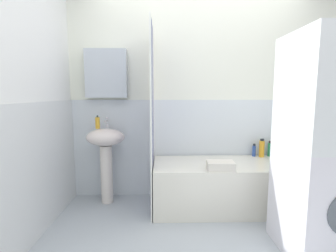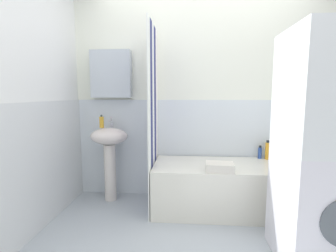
# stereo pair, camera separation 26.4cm
# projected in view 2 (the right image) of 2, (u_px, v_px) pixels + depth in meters

# --- Properties ---
(wall_back_tiled) EXTENTS (3.60, 0.18, 2.40)m
(wall_back_tiled) POSITION_uv_depth(u_px,v_px,m) (197.00, 105.00, 3.05)
(wall_back_tiled) COLOR white
(wall_back_tiled) RESTS_ON ground_plane
(wall_left_tiled) EXTENTS (0.07, 1.81, 2.40)m
(wall_left_tiled) POSITION_uv_depth(u_px,v_px,m) (33.00, 111.00, 2.26)
(wall_left_tiled) COLOR white
(wall_left_tiled) RESTS_ON ground_plane
(sink) EXTENTS (0.44, 0.34, 0.88)m
(sink) POSITION_uv_depth(u_px,v_px,m) (109.00, 147.00, 2.96)
(sink) COLOR silver
(sink) RESTS_ON ground_plane
(faucet) EXTENTS (0.03, 0.12, 0.12)m
(faucet) POSITION_uv_depth(u_px,v_px,m) (111.00, 122.00, 3.01)
(faucet) COLOR silver
(faucet) RESTS_ON sink
(soap_dispenser) EXTENTS (0.05, 0.05, 0.15)m
(soap_dispenser) POSITION_uv_depth(u_px,v_px,m) (102.00, 122.00, 2.93)
(soap_dispenser) COLOR gold
(soap_dispenser) RESTS_ON sink
(bathtub) EXTENTS (1.64, 0.70, 0.51)m
(bathtub) POSITION_uv_depth(u_px,v_px,m) (229.00, 187.00, 2.74)
(bathtub) COLOR silver
(bathtub) RESTS_ON ground_plane
(shower_curtain) EXTENTS (0.01, 0.70, 2.00)m
(shower_curtain) POSITION_uv_depth(u_px,v_px,m) (153.00, 119.00, 2.72)
(shower_curtain) COLOR white
(shower_curtain) RESTS_ON ground_plane
(conditioner_bottle) EXTENTS (0.06, 0.06, 0.21)m
(conditioner_bottle) POSITION_uv_depth(u_px,v_px,m) (289.00, 151.00, 2.91)
(conditioner_bottle) COLOR #292736
(conditioner_bottle) RESTS_ON bathtub
(shampoo_bottle) EXTENTS (0.06, 0.06, 0.19)m
(shampoo_bottle) POSITION_uv_depth(u_px,v_px,m) (277.00, 151.00, 2.94)
(shampoo_bottle) COLOR #247C4E
(shampoo_bottle) RESTS_ON bathtub
(lotion_bottle) EXTENTS (0.06, 0.06, 0.22)m
(lotion_bottle) POSITION_uv_depth(u_px,v_px,m) (268.00, 150.00, 2.92)
(lotion_bottle) COLOR gold
(lotion_bottle) RESTS_ON bathtub
(body_wash_bottle) EXTENTS (0.04, 0.04, 0.15)m
(body_wash_bottle) POSITION_uv_depth(u_px,v_px,m) (260.00, 153.00, 2.96)
(body_wash_bottle) COLOR #2F4F9F
(body_wash_bottle) RESTS_ON bathtub
(towel_folded) EXTENTS (0.28, 0.21, 0.08)m
(towel_folded) POSITION_uv_depth(u_px,v_px,m) (220.00, 167.00, 2.48)
(towel_folded) COLOR silver
(towel_folded) RESTS_ON bathtub
(washer_dryer_stack) EXTENTS (0.59, 0.62, 1.72)m
(washer_dryer_stack) POSITION_uv_depth(u_px,v_px,m) (325.00, 151.00, 1.80)
(washer_dryer_stack) COLOR white
(washer_dryer_stack) RESTS_ON ground_plane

